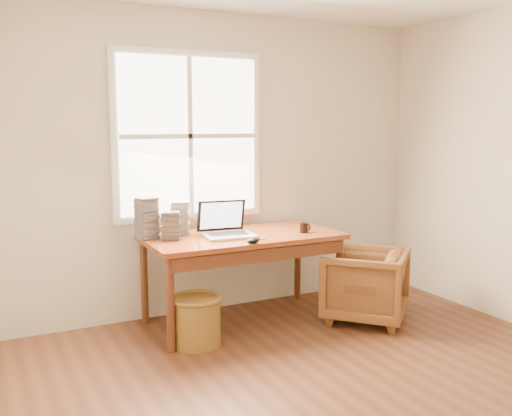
{
  "coord_description": "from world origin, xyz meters",
  "views": [
    {
      "loc": [
        -1.98,
        -2.36,
        1.66
      ],
      "look_at": [
        0.05,
        1.65,
        0.99
      ],
      "focal_mm": 40.0,
      "sensor_mm": 36.0,
      "label": 1
    }
  ],
  "objects": [
    {
      "name": "armchair",
      "position": [
        0.95,
        1.38,
        0.31
      ],
      "size": [
        0.93,
        0.93,
        0.61
      ],
      "primitive_type": "imported",
      "rotation": [
        0.0,
        0.0,
        3.88
      ],
      "color": "brown",
      "rests_on": "room_shell"
    },
    {
      "name": "wicker_stool",
      "position": [
        -0.53,
        1.5,
        0.18
      ],
      "size": [
        0.41,
        0.41,
        0.36
      ],
      "primitive_type": "cylinder",
      "rotation": [
        0.0,
        0.0,
        -0.13
      ],
      "color": "brown",
      "rests_on": "room_shell"
    },
    {
      "name": "laptop",
      "position": [
        -0.14,
        1.74,
        0.89
      ],
      "size": [
        0.41,
        0.43,
        0.28
      ],
      "primitive_type": null,
      "rotation": [
        0.0,
        0.0,
        -0.11
      ],
      "color": "#A8ABAF",
      "rests_on": "desk"
    },
    {
      "name": "cd_stack_c",
      "position": [
        -0.75,
        1.98,
        0.92
      ],
      "size": [
        0.18,
        0.17,
        0.33
      ],
      "primitive_type": "cube",
      "rotation": [
        0.0,
        0.0,
        0.27
      ],
      "color": "gray",
      "rests_on": "desk"
    },
    {
      "name": "room_shell",
      "position": [
        -0.02,
        0.16,
        1.32
      ],
      "size": [
        4.04,
        4.54,
        2.64
      ],
      "color": "#552F1D",
      "rests_on": "ground"
    },
    {
      "name": "desk",
      "position": [
        0.0,
        1.8,
        0.73
      ],
      "size": [
        1.6,
        0.8,
        0.04
      ],
      "primitive_type": "cube",
      "color": "brown",
      "rests_on": "room_shell"
    },
    {
      "name": "mouse",
      "position": [
        -0.08,
        1.45,
        0.77
      ],
      "size": [
        0.13,
        0.1,
        0.04
      ],
      "primitive_type": "ellipsoid",
      "rotation": [
        0.0,
        0.0,
        0.29
      ],
      "color": "black",
      "rests_on": "desk"
    },
    {
      "name": "cd_stack_d",
      "position": [
        -0.48,
        2.04,
        0.83
      ],
      "size": [
        0.16,
        0.15,
        0.16
      ],
      "primitive_type": "cube",
      "rotation": [
        0.0,
        0.0,
        -0.39
      ],
      "color": "silver",
      "rests_on": "desk"
    },
    {
      "name": "cd_stack_b",
      "position": [
        -0.59,
        1.88,
        0.86
      ],
      "size": [
        0.18,
        0.17,
        0.22
      ],
      "primitive_type": "cube",
      "rotation": [
        0.0,
        0.0,
        -0.35
      ],
      "color": "black",
      "rests_on": "desk"
    },
    {
      "name": "cd_stack_a",
      "position": [
        -0.47,
        2.0,
        0.89
      ],
      "size": [
        0.18,
        0.17,
        0.28
      ],
      "primitive_type": "cube",
      "rotation": [
        0.0,
        0.0,
        -0.35
      ],
      "color": "silver",
      "rests_on": "desk"
    },
    {
      "name": "coffee_mug",
      "position": [
        0.5,
        1.64,
        0.79
      ],
      "size": [
        0.09,
        0.09,
        0.09
      ],
      "primitive_type": "cylinder",
      "rotation": [
        0.0,
        0.0,
        -0.13
      ],
      "color": "black",
      "rests_on": "desk"
    }
  ]
}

